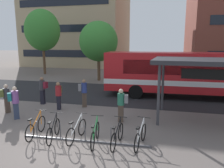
{
  "coord_description": "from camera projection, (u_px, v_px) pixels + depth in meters",
  "views": [
    {
      "loc": [
        3.76,
        -6.84,
        3.82
      ],
      "look_at": [
        1.14,
        4.39,
        1.65
      ],
      "focal_mm": 34.49,
      "sensor_mm": 36.0,
      "label": 1
    }
  ],
  "objects": [
    {
      "name": "ground",
      "position": [
        56.0,
        147.0,
        8.09
      ],
      "size": [
        200.0,
        200.0,
        0.0
      ],
      "primitive_type": "plane",
      "color": "#6B605B"
    },
    {
      "name": "bus_lane_asphalt",
      "position": [
        112.0,
        93.0,
        16.81
      ],
      "size": [
        80.0,
        7.2,
        0.01
      ],
      "primitive_type": "cube",
      "color": "#232326",
      "rests_on": "ground"
    },
    {
      "name": "city_bus",
      "position": [
        190.0,
        73.0,
        15.21
      ],
      "size": [
        12.08,
        2.84,
        3.2
      ],
      "rotation": [
        0.0,
        0.0,
        3.16
      ],
      "color": "red",
      "rests_on": "ground"
    },
    {
      "name": "bike_rack",
      "position": [
        85.0,
        140.0,
        8.49
      ],
      "size": [
        5.2,
        0.28,
        0.7
      ],
      "rotation": [
        0.0,
        0.0,
        0.04
      ],
      "color": "#47474C",
      "rests_on": "ground"
    },
    {
      "name": "parked_bicycle_orange_0",
      "position": [
        36.0,
        128.0,
        8.94
      ],
      "size": [
        0.52,
        1.72,
        0.99
      ],
      "rotation": [
        0.0,
        0.0,
        1.66
      ],
      "color": "black",
      "rests_on": "ground"
    },
    {
      "name": "parked_bicycle_black_1",
      "position": [
        53.0,
        131.0,
        8.62
      ],
      "size": [
        0.54,
        1.7,
        0.99
      ],
      "rotation": [
        0.0,
        0.0,
        1.76
      ],
      "color": "black",
      "rests_on": "ground"
    },
    {
      "name": "parked_bicycle_white_2",
      "position": [
        77.0,
        131.0,
        8.59
      ],
      "size": [
        0.52,
        1.72,
        0.99
      ],
      "rotation": [
        0.0,
        0.0,
        1.48
      ],
      "color": "black",
      "rests_on": "ground"
    },
    {
      "name": "parked_bicycle_green_3",
      "position": [
        95.0,
        135.0,
        8.25
      ],
      "size": [
        0.52,
        1.72,
        0.99
      ],
      "rotation": [
        0.0,
        0.0,
        1.69
      ],
      "color": "black",
      "rests_on": "ground"
    },
    {
      "name": "parked_bicycle_black_4",
      "position": [
        117.0,
        136.0,
        8.12
      ],
      "size": [
        0.52,
        1.72,
        0.99
      ],
      "rotation": [
        0.0,
        0.0,
        1.5
      ],
      "color": "black",
      "rests_on": "ground"
    },
    {
      "name": "parked_bicycle_white_5",
      "position": [
        140.0,
        137.0,
        8.07
      ],
      "size": [
        0.52,
        1.71,
        0.99
      ],
      "rotation": [
        0.0,
        0.0,
        1.42
      ],
      "color": "black",
      "rests_on": "ground"
    },
    {
      "name": "transit_shelter",
      "position": [
        219.0,
        63.0,
        10.11
      ],
      "size": [
        6.26,
        3.76,
        3.09
      ],
      "rotation": [
        0.0,
        0.0,
        -0.07
      ],
      "color": "#38383D",
      "rests_on": "ground"
    },
    {
      "name": "commuter_olive_pack_0",
      "position": [
        59.0,
        94.0,
        12.54
      ],
      "size": [
        0.43,
        0.58,
        1.64
      ],
      "rotation": [
        0.0,
        0.0,
        4.96
      ],
      "color": "black",
      "rests_on": "ground"
    },
    {
      "name": "commuter_olive_pack_2",
      "position": [
        6.0,
        97.0,
        11.89
      ],
      "size": [
        0.56,
        0.6,
        1.62
      ],
      "rotation": [
        0.0,
        0.0,
        0.93
      ],
      "color": "#47382D",
      "rests_on": "ground"
    },
    {
      "name": "commuter_grey_pack_3",
      "position": [
        84.0,
        91.0,
        12.99
      ],
      "size": [
        0.6,
        0.49,
        1.71
      ],
      "rotation": [
        0.0,
        0.0,
        0.41
      ],
      "color": "#47382D",
      "rests_on": "ground"
    },
    {
      "name": "commuter_maroon_pack_4",
      "position": [
        43.0,
        89.0,
        13.61
      ],
      "size": [
        0.54,
        0.37,
        1.75
      ],
      "rotation": [
        0.0,
        0.0,
        3.06
      ],
      "color": "black",
      "rests_on": "ground"
    },
    {
      "name": "commuter_grey_pack_5",
      "position": [
        122.0,
        103.0,
        10.48
      ],
      "size": [
        0.55,
        0.38,
        1.67
      ],
      "rotation": [
        0.0,
        0.0,
        3.25
      ],
      "color": "#47382D",
      "rests_on": "ground"
    },
    {
      "name": "commuter_teal_pack_6",
      "position": [
        15.0,
        101.0,
        10.89
      ],
      "size": [
        0.6,
        0.57,
        1.7
      ],
      "rotation": [
        0.0,
        0.0,
        0.7
      ],
      "color": "#2D3851",
      "rests_on": "ground"
    },
    {
      "name": "street_tree_0",
      "position": [
        99.0,
        41.0,
        21.97
      ],
      "size": [
        3.94,
        3.94,
        6.09
      ],
      "color": "brown",
      "rests_on": "ground"
    },
    {
      "name": "street_tree_1",
      "position": [
        42.0,
        30.0,
        26.47
      ],
      "size": [
        4.28,
        4.28,
        7.97
      ],
      "color": "brown",
      "rests_on": "ground"
    },
    {
      "name": "building_left_wing",
      "position": [
        80.0,
        22.0,
        39.18
      ],
      "size": [
        16.33,
        14.0,
        15.25
      ],
      "color": "tan",
      "rests_on": "ground"
    }
  ]
}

